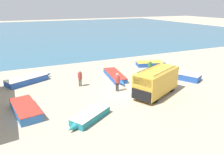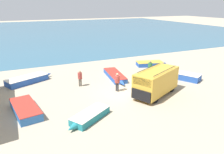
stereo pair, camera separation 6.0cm
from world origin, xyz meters
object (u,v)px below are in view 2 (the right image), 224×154
object	(u,v)px
fishing_rowboat_2	(28,79)
fisherman_0	(117,81)
fishing_rowboat_4	(180,75)
fisherman_2	(80,77)
fishing_rowboat_0	(115,76)
fishing_rowboat_5	(25,108)
fishing_rowboat_1	(150,64)
fisherman_1	(150,67)
parked_van	(156,81)
fishing_rowboat_3	(89,116)

from	to	relation	value
fishing_rowboat_2	fisherman_0	bearing A→B (deg)	-63.90
fishing_rowboat_4	fisherman_2	size ratio (longest dim) A/B	2.85
fishing_rowboat_0	fishing_rowboat_5	world-z (taller)	fishing_rowboat_5
fishing_rowboat_2	fishing_rowboat_5	size ratio (longest dim) A/B	1.02
fishing_rowboat_0	fishing_rowboat_1	world-z (taller)	fishing_rowboat_1
fishing_rowboat_4	fisherman_1	xyz separation A→B (m)	(-2.63, 2.06, 0.73)
parked_van	fishing_rowboat_2	world-z (taller)	parked_van
fishing_rowboat_4	fisherman_2	xyz separation A→B (m)	(-10.75, 2.22, 0.63)
fishing_rowboat_3	fisherman_0	distance (m)	5.81
parked_van	fishing_rowboat_5	distance (m)	11.13
fisherman_0	fisherman_1	bearing A→B (deg)	-3.10
fisherman_0	fishing_rowboat_5	bearing A→B (deg)	157.53
fishing_rowboat_1	fishing_rowboat_4	world-z (taller)	fishing_rowboat_4
parked_van	fishing_rowboat_1	size ratio (longest dim) A/B	1.26
parked_van	fishing_rowboat_3	size ratio (longest dim) A/B	1.43
parked_van	fishing_rowboat_3	world-z (taller)	parked_van
fishing_rowboat_0	fisherman_2	bearing A→B (deg)	-70.86
fishing_rowboat_4	fisherman_1	distance (m)	3.42
fishing_rowboat_0	fishing_rowboat_5	bearing A→B (deg)	-57.50
fishing_rowboat_2	fisherman_2	distance (m)	5.73
parked_van	fisherman_2	size ratio (longest dim) A/B	3.28
fisherman_2	fisherman_1	bearing A→B (deg)	108.43
fishing_rowboat_0	fishing_rowboat_1	bearing A→B (deg)	120.08
parked_van	fisherman_0	distance (m)	3.55
fisherman_2	fishing_rowboat_3	bearing A→B (deg)	7.96
fishing_rowboat_3	fishing_rowboat_5	xyz separation A→B (m)	(-4.05, 3.11, 0.05)
parked_van	fishing_rowboat_2	distance (m)	13.12
fishing_rowboat_1	fishing_rowboat_4	size ratio (longest dim) A/B	0.91
parked_van	fishing_rowboat_3	bearing A→B (deg)	-11.10
fishing_rowboat_4	fishing_rowboat_5	world-z (taller)	fishing_rowboat_4
fishing_rowboat_5	fisherman_1	size ratio (longest dim) A/B	2.74
fishing_rowboat_0	fishing_rowboat_1	size ratio (longest dim) A/B	1.34
fishing_rowboat_0	fishing_rowboat_5	distance (m)	10.63
fisherman_0	fisherman_1	distance (m)	5.92
fishing_rowboat_0	fishing_rowboat_2	bearing A→B (deg)	-97.84
fishing_rowboat_2	fisherman_0	world-z (taller)	fisherman_0
fishing_rowboat_2	fishing_rowboat_5	world-z (taller)	fishing_rowboat_2
fishing_rowboat_1	fishing_rowboat_3	distance (m)	15.72
fishing_rowboat_3	fisherman_2	xyz separation A→B (m)	(1.37, 6.68, 0.70)
fishing_rowboat_1	fishing_rowboat_3	world-z (taller)	fishing_rowboat_1
parked_van	fishing_rowboat_4	distance (m)	5.86
fishing_rowboat_1	fisherman_2	distance (m)	11.22
fishing_rowboat_3	fisherman_1	xyz separation A→B (m)	(9.49, 6.53, 0.80)
parked_van	fishing_rowboat_1	bearing A→B (deg)	-147.23
fisherman_0	fishing_rowboat_3	bearing A→B (deg)	-164.71
parked_van	fishing_rowboat_5	bearing A→B (deg)	-32.46
fishing_rowboat_3	fishing_rowboat_4	world-z (taller)	fishing_rowboat_4
fishing_rowboat_2	fishing_rowboat_4	size ratio (longest dim) A/B	1.09
fishing_rowboat_2	fishing_rowboat_3	bearing A→B (deg)	-96.72
fisherman_2	fishing_rowboat_4	bearing A→B (deg)	97.85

